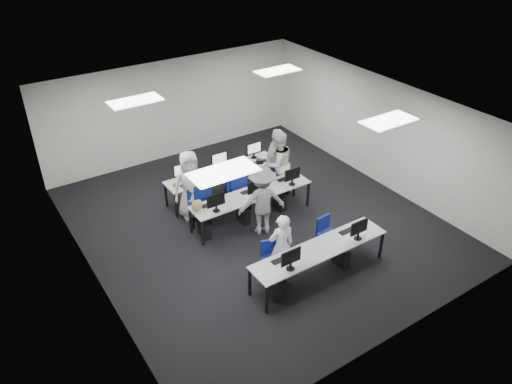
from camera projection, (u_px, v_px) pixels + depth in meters
room at (256, 170)px, 11.68m from camera, size 9.00×9.02×3.00m
ceiling_panels at (256, 110)px, 10.91m from camera, size 5.20×4.60×0.02m
desk_front at (320, 250)px, 10.40m from camera, size 3.20×0.70×0.73m
desk_mid at (252, 196)px, 12.25m from camera, size 3.20×0.70×0.73m
desk_back at (223, 172)px, 13.25m from camera, size 3.20×0.70×0.73m
equipment_front at (312, 266)px, 10.47m from camera, size 2.51×0.41×1.19m
equipment_mid at (246, 209)px, 12.32m from camera, size 2.91×0.41×1.19m
equipment_back at (229, 181)px, 13.52m from camera, size 2.91×0.41×1.19m
chair_0 at (273, 268)px, 10.54m from camera, size 0.55×0.57×0.89m
chair_1 at (328, 241)px, 11.37m from camera, size 0.47×0.50×0.85m
chair_2 at (199, 212)px, 12.32m from camera, size 0.57×0.61×0.97m
chair_3 at (238, 199)px, 12.84m from camera, size 0.59×0.62×0.94m
chair_4 at (277, 185)px, 13.53m from camera, size 0.42×0.45×0.81m
chair_5 at (201, 203)px, 12.65m from camera, size 0.52×0.56×0.96m
chair_6 at (237, 193)px, 13.06m from camera, size 0.58×0.62×0.97m
chair_7 at (270, 180)px, 13.68m from camera, size 0.57×0.60×0.92m
handbag at (197, 205)px, 11.55m from camera, size 0.37×0.31×0.26m
student_0 at (281, 246)px, 10.38m from camera, size 0.62×0.47×1.54m
student_1 at (278, 164)px, 13.22m from camera, size 0.89×0.71×1.79m
student_2 at (190, 185)px, 12.25m from camera, size 0.96×0.71×1.80m
student_3 at (276, 161)px, 13.32m from camera, size 1.15×0.83×1.82m
photographer at (262, 201)px, 11.67m from camera, size 1.28×0.95×1.77m
dslr_camera at (260, 162)px, 11.32m from camera, size 0.18×0.21×0.10m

